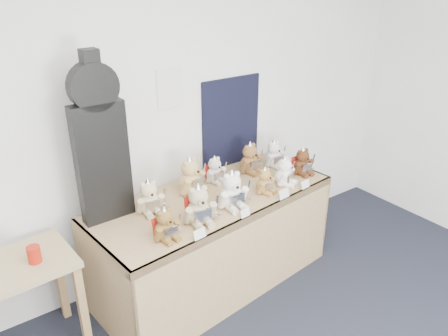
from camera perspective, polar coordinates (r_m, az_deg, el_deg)
room_shell at (r=3.27m, az=-7.09°, el=10.27°), size 6.00×6.00×6.00m
display_table at (r=3.30m, az=-0.52°, el=-6.71°), size 1.95×0.97×0.78m
side_table at (r=3.02m, az=-27.10°, el=-13.74°), size 0.89×0.53×0.72m
guitar_case at (r=2.88m, az=-15.88°, el=3.32°), size 0.35×0.11×1.13m
navy_board at (r=3.67m, az=0.90°, el=5.96°), size 0.57×0.02×0.76m
red_cup at (r=2.90m, az=-23.56°, el=-10.31°), size 0.08×0.08×0.11m
teddy_front_far_left at (r=2.76m, az=-7.64°, el=-7.47°), size 0.20×0.18×0.24m
teddy_front_left at (r=2.89m, az=-3.28°, el=-5.07°), size 0.25×0.23×0.31m
teddy_front_centre at (r=3.07m, az=1.09°, el=-3.11°), size 0.25×0.21×0.31m
teddy_front_right at (r=3.30m, az=5.38°, el=-1.79°), size 0.19×0.17×0.23m
teddy_front_far_right at (r=3.44m, az=7.96°, el=-0.57°), size 0.21×0.20×0.25m
teddy_front_end at (r=3.64m, az=10.23°, el=0.68°), size 0.20×0.17×0.25m
teddy_back_left at (r=3.06m, az=-9.70°, el=-3.94°), size 0.22×0.19×0.27m
teddy_back_centre_left at (r=3.28m, az=-4.33°, el=-1.23°), size 0.26×0.25×0.32m
teddy_back_centre_right at (r=3.45m, az=-1.17°, el=-0.39°), size 0.20×0.17×0.24m
teddy_back_right at (r=3.61m, az=3.45°, el=1.12°), size 0.24×0.20×0.28m
teddy_back_end at (r=3.75m, az=6.57°, el=1.74°), size 0.21×0.18×0.26m
entry_card_a at (r=2.77m, az=-3.19°, el=-8.58°), size 0.09×0.03×0.06m
entry_card_b at (r=3.00m, az=2.79°, el=-5.88°), size 0.08×0.03×0.06m
entry_card_c at (r=3.25m, az=7.86°, el=-3.34°), size 0.10×0.03×0.07m
entry_card_d at (r=3.43m, az=10.57°, el=-2.10°), size 0.09×0.03×0.06m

